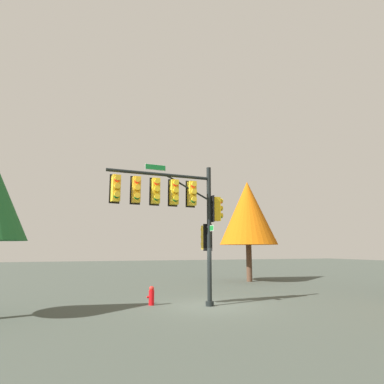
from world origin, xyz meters
name	(u,v)px	position (x,y,z in m)	size (l,w,h in m)	color
ground_plane	(210,306)	(0.00, 0.00, 0.00)	(120.00, 120.00, 0.00)	#3F463E
signal_pole_assembly	(178,205)	(1.53, 0.07, 4.37)	(5.39, 1.27, 6.22)	black
fire_hydrant	(151,296)	(2.36, -1.08, 0.41)	(0.33, 0.24, 0.83)	red
tree_near	(248,213)	(-7.37, -9.46, 5.29)	(4.51, 4.51, 7.81)	#4F3526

